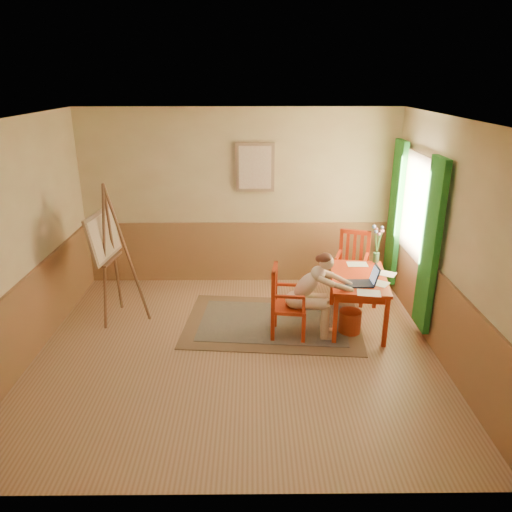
{
  "coord_description": "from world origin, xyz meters",
  "views": [
    {
      "loc": [
        0.2,
        -5.3,
        3.23
      ],
      "look_at": [
        0.25,
        0.55,
        1.05
      ],
      "focal_mm": 34.05,
      "sensor_mm": 36.0,
      "label": 1
    }
  ],
  "objects_px": {
    "chair_back": "(352,266)",
    "laptop": "(364,281)",
    "chair_left": "(286,302)",
    "easel": "(107,241)",
    "table": "(358,282)",
    "figure": "(313,291)"
  },
  "relations": [
    {
      "from": "chair_back",
      "to": "laptop",
      "type": "distance_m",
      "value": 1.15
    },
    {
      "from": "chair_left",
      "to": "chair_back",
      "type": "relative_size",
      "value": 0.91
    },
    {
      "from": "chair_back",
      "to": "laptop",
      "type": "xyz_separation_m",
      "value": [
        -0.08,
        -1.12,
        0.25
      ]
    },
    {
      "from": "laptop",
      "to": "easel",
      "type": "height_order",
      "value": "easel"
    },
    {
      "from": "table",
      "to": "chair_back",
      "type": "height_order",
      "value": "chair_back"
    },
    {
      "from": "figure",
      "to": "laptop",
      "type": "relative_size",
      "value": 2.77
    },
    {
      "from": "chair_left",
      "to": "table",
      "type": "bearing_deg",
      "value": 15.88
    },
    {
      "from": "table",
      "to": "easel",
      "type": "xyz_separation_m",
      "value": [
        -3.38,
        0.23,
        0.52
      ]
    },
    {
      "from": "chair_back",
      "to": "laptop",
      "type": "relative_size",
      "value": 2.49
    },
    {
      "from": "chair_back",
      "to": "laptop",
      "type": "bearing_deg",
      "value": -94.19
    },
    {
      "from": "chair_left",
      "to": "figure",
      "type": "relative_size",
      "value": 0.82
    },
    {
      "from": "chair_left",
      "to": "laptop",
      "type": "height_order",
      "value": "laptop"
    },
    {
      "from": "chair_left",
      "to": "laptop",
      "type": "distance_m",
      "value": 1.04
    },
    {
      "from": "laptop",
      "to": "figure",
      "type": "bearing_deg",
      "value": -176.0
    },
    {
      "from": "table",
      "to": "laptop",
      "type": "height_order",
      "value": "laptop"
    },
    {
      "from": "chair_back",
      "to": "figure",
      "type": "xyz_separation_m",
      "value": [
        -0.74,
        -1.16,
        0.12
      ]
    },
    {
      "from": "table",
      "to": "figure",
      "type": "distance_m",
      "value": 0.72
    },
    {
      "from": "table",
      "to": "chair_left",
      "type": "distance_m",
      "value": 1.04
    },
    {
      "from": "figure",
      "to": "laptop",
      "type": "bearing_deg",
      "value": 4.0
    },
    {
      "from": "figure",
      "to": "easel",
      "type": "xyz_separation_m",
      "value": [
        -2.73,
        0.55,
        0.5
      ]
    },
    {
      "from": "chair_left",
      "to": "chair_back",
      "type": "xyz_separation_m",
      "value": [
        1.08,
        1.13,
        0.05
      ]
    },
    {
      "from": "table",
      "to": "easel",
      "type": "distance_m",
      "value": 3.43
    }
  ]
}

